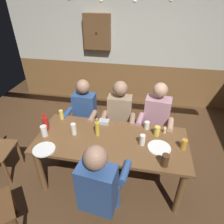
# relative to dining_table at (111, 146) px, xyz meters

# --- Properties ---
(ground_plane) EXTENTS (6.46, 6.46, 0.00)m
(ground_plane) POSITION_rel_dining_table_xyz_m (0.00, 0.16, -0.64)
(ground_plane) COLOR #4C331E
(back_wall_upper) EXTENTS (5.39, 0.12, 1.69)m
(back_wall_upper) POSITION_rel_dining_table_xyz_m (0.00, 2.43, 1.11)
(back_wall_upper) COLOR beige
(back_wall_wainscot) EXTENTS (5.39, 0.12, 0.91)m
(back_wall_wainscot) POSITION_rel_dining_table_xyz_m (0.00, 2.43, -0.19)
(back_wall_wainscot) COLOR brown
(back_wall_wainscot) RESTS_ON ground_plane
(dining_table) EXTENTS (1.90, 0.82, 0.75)m
(dining_table) POSITION_rel_dining_table_xyz_m (0.00, 0.00, 0.00)
(dining_table) COLOR brown
(dining_table) RESTS_ON ground_plane
(person_0) EXTENTS (0.49, 0.52, 1.20)m
(person_0) POSITION_rel_dining_table_xyz_m (-0.57, 0.63, 0.02)
(person_0) COLOR #2D4C84
(person_0) RESTS_ON ground_plane
(person_1) EXTENTS (0.51, 0.53, 1.23)m
(person_1) POSITION_rel_dining_table_xyz_m (0.00, 0.63, 0.03)
(person_1) COLOR #997F60
(person_1) RESTS_ON ground_plane
(person_2) EXTENTS (0.54, 0.56, 1.25)m
(person_2) POSITION_rel_dining_table_xyz_m (0.56, 0.64, 0.04)
(person_2) COLOR #B78493
(person_2) RESTS_ON ground_plane
(person_3) EXTENTS (0.53, 0.55, 1.25)m
(person_3) POSITION_rel_dining_table_xyz_m (0.01, -0.64, 0.04)
(person_3) COLOR #2D4C84
(person_3) RESTS_ON ground_plane
(table_candle) EXTENTS (0.04, 0.04, 0.08)m
(table_candle) POSITION_rel_dining_table_xyz_m (0.66, 0.25, 0.14)
(table_candle) COLOR #F9E08C
(table_candle) RESTS_ON dining_table
(condiment_caddy) EXTENTS (0.14, 0.10, 0.05)m
(condiment_caddy) POSITION_rel_dining_table_xyz_m (-0.16, 0.32, 0.13)
(condiment_caddy) COLOR #B2B7BC
(condiment_caddy) RESTS_ON dining_table
(plate_0) EXTENTS (0.26, 0.26, 0.01)m
(plate_0) POSITION_rel_dining_table_xyz_m (-0.74, -0.33, 0.11)
(plate_0) COLOR white
(plate_0) RESTS_ON dining_table
(plate_1) EXTENTS (0.27, 0.27, 0.01)m
(plate_1) POSITION_rel_dining_table_xyz_m (0.59, -0.05, 0.11)
(plate_1) COLOR white
(plate_1) RESTS_ON dining_table
(bottle_0) EXTENTS (0.05, 0.05, 0.25)m
(bottle_0) POSITION_rel_dining_table_xyz_m (-0.19, 0.05, 0.21)
(bottle_0) COLOR gold
(bottle_0) RESTS_ON dining_table
(bottle_1) EXTENTS (0.07, 0.07, 0.25)m
(bottle_1) POSITION_rel_dining_table_xyz_m (-0.89, 0.04, 0.21)
(bottle_1) COLOR red
(bottle_1) RESTS_ON dining_table
(pint_glass_0) EXTENTS (0.07, 0.07, 0.13)m
(pint_glass_0) POSITION_rel_dining_table_xyz_m (0.87, -0.01, 0.17)
(pint_glass_0) COLOR gold
(pint_glass_0) RESTS_ON dining_table
(pint_glass_1) EXTENTS (0.08, 0.08, 0.15)m
(pint_glass_1) POSITION_rel_dining_table_xyz_m (0.64, -0.31, 0.18)
(pint_glass_1) COLOR #4C2D19
(pint_glass_1) RESTS_ON dining_table
(pint_glass_2) EXTENTS (0.07, 0.07, 0.11)m
(pint_glass_2) POSITION_rel_dining_table_xyz_m (0.43, 0.31, 0.16)
(pint_glass_2) COLOR white
(pint_glass_2) RESTS_ON dining_table
(pint_glass_3) EXTENTS (0.07, 0.07, 0.13)m
(pint_glass_3) POSITION_rel_dining_table_xyz_m (0.56, 0.19, 0.17)
(pint_glass_3) COLOR #E5C64C
(pint_glass_3) RESTS_ON dining_table
(pint_glass_4) EXTENTS (0.08, 0.08, 0.14)m
(pint_glass_4) POSITION_rel_dining_table_xyz_m (-0.85, -0.08, 0.18)
(pint_glass_4) COLOR white
(pint_glass_4) RESTS_ON dining_table
(pint_glass_5) EXTENTS (0.07, 0.07, 0.14)m
(pint_glass_5) POSITION_rel_dining_table_xyz_m (0.38, -0.03, 0.18)
(pint_glass_5) COLOR white
(pint_glass_5) RESTS_ON dining_table
(pint_glass_6) EXTENTS (0.07, 0.07, 0.16)m
(pint_glass_6) POSITION_rel_dining_table_xyz_m (-0.49, 0.02, 0.18)
(pint_glass_6) COLOR white
(pint_glass_6) RESTS_ON dining_table
(pint_glass_7) EXTENTS (0.06, 0.06, 0.14)m
(pint_glass_7) POSITION_rel_dining_table_xyz_m (-0.79, 0.32, 0.17)
(pint_glass_7) COLOR #E5C64C
(pint_glass_7) RESTS_ON dining_table
(wall_dart_cabinet) EXTENTS (0.56, 0.15, 0.70)m
(wall_dart_cabinet) POSITION_rel_dining_table_xyz_m (-0.73, 2.30, 0.94)
(wall_dart_cabinet) COLOR brown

